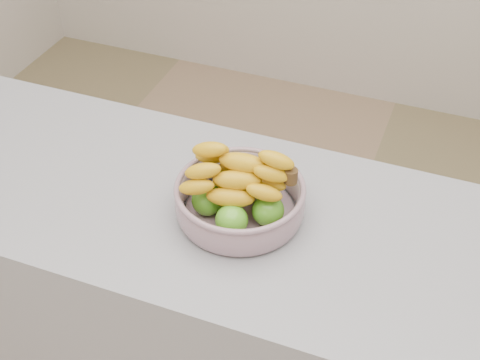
# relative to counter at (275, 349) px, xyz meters

# --- Properties ---
(counter) EXTENTS (2.00, 0.60, 0.90)m
(counter) POSITION_rel_counter_xyz_m (0.00, 0.00, 0.00)
(counter) COLOR gray
(counter) RESTS_ON ground
(fruit_bowl) EXTENTS (0.29, 0.29, 0.17)m
(fruit_bowl) POSITION_rel_counter_xyz_m (-0.10, -0.00, 0.50)
(fruit_bowl) COLOR #A5B4C6
(fruit_bowl) RESTS_ON counter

